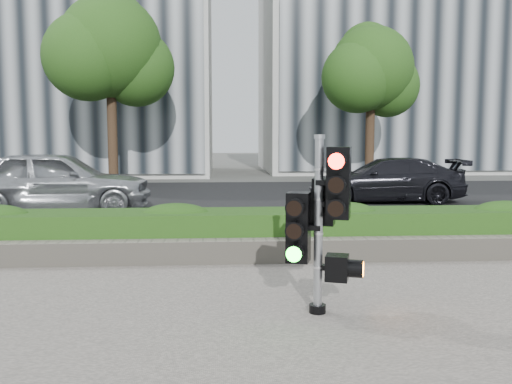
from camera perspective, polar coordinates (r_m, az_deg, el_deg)
ground at (r=6.31m, az=0.80°, el=-11.56°), size 120.00×120.00×0.00m
road at (r=16.12m, az=-1.98°, el=-0.89°), size 60.00×13.00×0.02m
curb at (r=9.35m, az=-0.71°, el=-5.45°), size 60.00×0.25×0.12m
stone_wall at (r=8.10m, az=-0.25°, el=-6.20°), size 12.00×0.32×0.34m
hedge at (r=8.70m, az=-0.51°, el=-4.22°), size 12.00×1.00×0.68m
building_left at (r=30.75m, az=-20.54°, el=15.95°), size 16.00×9.00×15.00m
building_right at (r=33.32m, az=16.91°, el=12.64°), size 18.00×10.00×12.00m
tree_left at (r=21.20m, az=-15.11°, el=14.17°), size 4.61×4.03×7.34m
tree_right at (r=22.52m, az=11.96°, el=12.29°), size 4.10×3.58×6.53m
traffic_signal at (r=5.70m, az=6.89°, el=-2.46°), size 0.69×0.57×1.88m
car_silver at (r=14.27m, az=-20.27°, el=1.08°), size 4.70×2.18×1.56m
car_dark at (r=16.03m, az=13.49°, el=1.25°), size 4.55×2.20×1.28m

